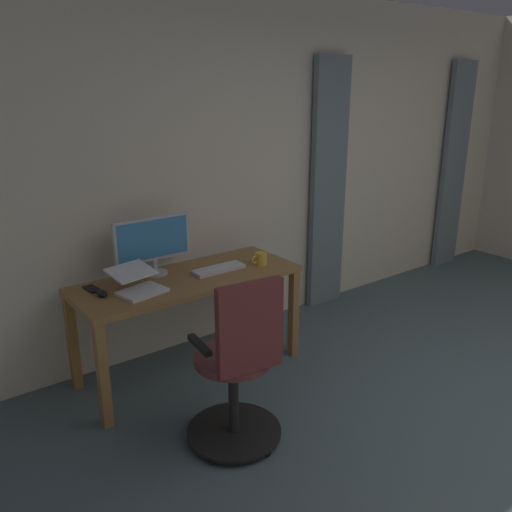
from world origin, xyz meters
The scene contains 11 objects.
back_room_partition centered at (0.00, -2.74, 1.34)m, with size 6.23×0.10×2.69m, color beige.
curtain_left_panel centered at (-2.32, -2.63, 1.11)m, with size 0.37×0.06×2.22m, color slate.
curtain_right_panel centered at (-0.40, -2.63, 1.11)m, with size 0.38×0.06×2.22m, color slate.
desk centered at (1.25, -2.28, 0.63)m, with size 1.57×0.61×0.73m.
office_chair centered at (1.45, -1.40, 0.48)m, with size 0.56×0.56×1.05m.
computer_monitor centered at (1.41, -2.47, 0.96)m, with size 0.56×0.18×0.40m.
computer_keyboard centered at (1.02, -2.26, 0.74)m, with size 0.38×0.13×0.02m, color silver.
laptop centered at (1.64, -2.23, 0.78)m, with size 0.34×0.36×0.15m.
computer_mouse centered at (1.86, -2.30, 0.75)m, with size 0.06×0.10×0.04m, color black.
cell_phone_face_up centered at (1.87, -2.44, 0.73)m, with size 0.07×0.14×0.01m, color black.
mug_tea centered at (0.70, -2.18, 0.77)m, with size 0.13×0.08×0.09m.
Camera 1 is at (2.92, 0.72, 2.00)m, focal length 37.04 mm.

